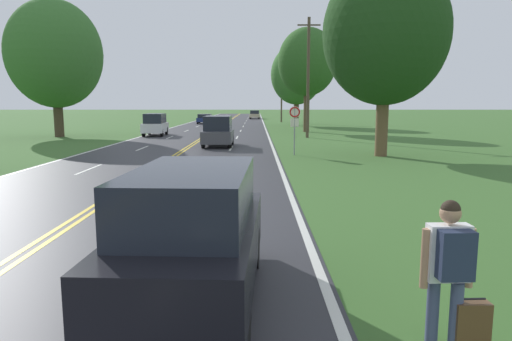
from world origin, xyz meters
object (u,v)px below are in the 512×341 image
object	(u,v)px
hitchhiker_person	(450,262)
car_champagne_sedan_receding	(256,114)
suitcase	(472,330)
tree_right_cluster	(56,54)
tree_far_back	(298,75)
car_black_suv_nearest	(194,233)
car_dark_grey_van_approaching	(219,131)
tree_left_verge	(308,62)
traffic_sign	(296,118)
tree_mid_treeline	(387,33)
car_white_suv_mid_near	(156,124)
car_dark_blue_hatchback_mid_far	(206,118)

from	to	relation	value
hitchhiker_person	car_champagne_sedan_receding	distance (m)	77.70
suitcase	tree_right_cluster	size ratio (longest dim) A/B	0.06
tree_far_back	car_black_suv_nearest	world-z (taller)	tree_far_back
car_dark_grey_van_approaching	tree_left_verge	bearing A→B (deg)	154.32
tree_left_verge	car_champagne_sedan_receding	size ratio (longest dim) A/B	2.08
traffic_sign	tree_right_cluster	xyz separation A→B (m)	(-18.33, 13.52, 4.73)
suitcase	hitchhiker_person	bearing A→B (deg)	76.00
traffic_sign	car_dark_grey_van_approaching	world-z (taller)	traffic_sign
tree_mid_treeline	car_champagne_sedan_receding	bearing A→B (deg)	96.62
tree_far_back	car_black_suv_nearest	xyz separation A→B (m)	(-5.90, -51.11, -5.28)
tree_right_cluster	tree_mid_treeline	bearing A→B (deg)	-31.35
tree_mid_treeline	car_black_suv_nearest	xyz separation A→B (m)	(-7.44, -17.74, -5.30)
car_black_suv_nearest	car_white_suv_mid_near	xyz separation A→B (m)	(-7.77, 33.04, 0.01)
tree_mid_treeline	tree_right_cluster	xyz separation A→B (m)	(-22.85, 13.92, 0.42)
tree_left_verge	traffic_sign	bearing A→B (deg)	-98.00
tree_mid_treeline	car_dark_grey_van_approaching	world-z (taller)	tree_mid_treeline
hitchhiker_person	car_champagne_sedan_receding	xyz separation A→B (m)	(-2.30, 77.66, -0.28)
tree_left_verge	suitcase	bearing A→B (deg)	-93.66
tree_far_back	car_white_suv_mid_near	xyz separation A→B (m)	(-13.67, -18.07, -5.27)
tree_left_verge	tree_far_back	size ratio (longest dim) A/B	0.99
car_dark_grey_van_approaching	tree_right_cluster	bearing A→B (deg)	-121.59
tree_left_verge	tree_far_back	xyz separation A→B (m)	(0.14, 12.82, -0.39)
tree_left_verge	tree_far_back	distance (m)	12.83
tree_left_verge	car_white_suv_mid_near	xyz separation A→B (m)	(-13.53, -5.25, -5.66)
car_black_suv_nearest	hitchhiker_person	bearing A→B (deg)	67.01
suitcase	tree_left_verge	distance (m)	40.34
tree_mid_treeline	car_white_suv_mid_near	world-z (taller)	tree_mid_treeline
tree_left_verge	car_black_suv_nearest	xyz separation A→B (m)	(-5.76, -38.29, -5.66)
tree_left_verge	car_dark_blue_hatchback_mid_far	world-z (taller)	tree_left_verge
hitchhiker_person	car_champagne_sedan_receding	bearing A→B (deg)	-0.55
car_dark_blue_hatchback_mid_far	tree_far_back	bearing A→B (deg)	-114.11
hitchhiker_person	tree_mid_treeline	bearing A→B (deg)	-15.44
tree_far_back	car_champagne_sedan_receding	xyz separation A→B (m)	(-5.24, 25.13, -5.47)
tree_right_cluster	car_dark_grey_van_approaching	size ratio (longest dim) A/B	2.72
suitcase	tree_mid_treeline	world-z (taller)	tree_mid_treeline
tree_mid_treeline	car_black_suv_nearest	distance (m)	19.95
tree_right_cluster	tree_far_back	bearing A→B (deg)	42.40
car_dark_blue_hatchback_mid_far	car_champagne_sedan_receding	size ratio (longest dim) A/B	0.83
car_black_suv_nearest	car_white_suv_mid_near	bearing A→B (deg)	-164.11
tree_mid_treeline	tree_far_back	distance (m)	33.41
tree_far_back	suitcase	bearing A→B (deg)	-92.92
car_dark_blue_hatchback_mid_far	hitchhiker_person	bearing A→B (deg)	-172.11
tree_left_verge	car_dark_blue_hatchback_mid_far	bearing A→B (deg)	123.46
suitcase	car_black_suv_nearest	xyz separation A→B (m)	(-3.21, 1.47, 0.66)
car_white_suv_mid_near	car_dark_blue_hatchback_mid_far	size ratio (longest dim) A/B	1.08
tree_left_verge	car_black_suv_nearest	bearing A→B (deg)	-98.55
traffic_sign	car_dark_grey_van_approaching	distance (m)	6.77
tree_far_back	tree_left_verge	bearing A→B (deg)	-90.64
suitcase	traffic_sign	world-z (taller)	traffic_sign
tree_far_back	car_black_suv_nearest	bearing A→B (deg)	-96.59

